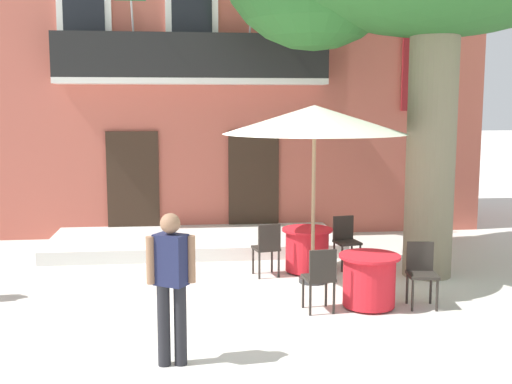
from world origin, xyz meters
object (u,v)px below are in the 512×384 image
Objects in this scene: cafe_chair_middle_1 at (345,238)px; pedestrian_mid_plaza at (171,280)px; cafe_umbrella at (314,120)px; cafe_chair_near_tree_0 at (320,275)px; cafe_table_middle at (307,250)px; cafe_chair_near_tree_1 at (421,270)px; cafe_chair_middle_0 at (267,246)px; cafe_table_near_tree at (369,280)px.

cafe_chair_middle_1 is 0.54× the size of pedestrian_mid_plaza.
cafe_umbrella is (-0.76, -0.85, 2.08)m from cafe_chair_middle_1.
cafe_chair_middle_1 is 0.31× the size of cafe_umbrella.
cafe_chair_near_tree_0 is 1.05× the size of cafe_table_middle.
cafe_chair_middle_0 is at bearing 138.10° from cafe_chair_near_tree_1.
cafe_chair_near_tree_1 is at bearing -1.58° from cafe_table_near_tree.
cafe_chair_middle_1 is at bearing 15.98° from cafe_table_middle.
cafe_chair_near_tree_1 is 2.37m from cafe_table_middle.
cafe_table_near_tree is at bearing -55.10° from cafe_chair_middle_0.
cafe_table_middle is at bearing 122.16° from cafe_chair_near_tree_1.
cafe_table_near_tree is 0.30× the size of cafe_umbrella.
cafe_table_middle is 0.30× the size of cafe_umbrella.
pedestrian_mid_plaza is at bearing -147.94° from cafe_table_near_tree.
cafe_chair_middle_1 is at bearing 52.86° from pedestrian_mid_plaza.
cafe_chair_middle_0 is at bearing -162.47° from cafe_table_middle.
cafe_table_middle is at bearing -164.02° from cafe_chair_middle_1.
cafe_umbrella reaches higher than pedestrian_mid_plaza.
cafe_chair_middle_0 and cafe_chair_middle_1 have the same top height.
cafe_chair_near_tree_1 is (0.75, -0.02, 0.14)m from cafe_table_near_tree.
pedestrian_mid_plaza reaches higher than cafe_chair_middle_1.
cafe_table_near_tree is at bearing 32.06° from pedestrian_mid_plaza.
cafe_chair_near_tree_0 is at bearing -112.27° from cafe_chair_middle_1.
pedestrian_mid_plaza is (-1.99, -1.56, 0.43)m from cafe_chair_near_tree_0.
cafe_chair_near_tree_0 is at bearing -96.26° from cafe_table_middle.
cafe_table_middle is 0.77m from cafe_chair_middle_1.
cafe_chair_near_tree_0 is 2.15m from cafe_table_middle.
cafe_chair_near_tree_1 and cafe_chair_middle_1 have the same top height.
cafe_umbrella reaches higher than cafe_table_middle.
cafe_chair_near_tree_1 is 0.54× the size of pedestrian_mid_plaza.
cafe_table_near_tree is at bearing -68.09° from cafe_umbrella.
cafe_chair_near_tree_0 and cafe_chair_middle_0 have the same top height.
cafe_table_middle is (-1.26, 2.00, -0.14)m from cafe_chair_near_tree_1.
cafe_chair_near_tree_1 is 2.66m from cafe_chair_middle_0.
cafe_table_near_tree is at bearing 178.42° from cafe_chair_near_tree_1.
cafe_chair_middle_0 is at bearing 66.46° from pedestrian_mid_plaza.
pedestrian_mid_plaza reaches higher than cafe_table_middle.
cafe_chair_near_tree_1 is at bearing -46.45° from cafe_umbrella.
cafe_table_near_tree is 3.27m from pedestrian_mid_plaza.
cafe_table_middle is (-0.50, 1.98, 0.00)m from cafe_table_near_tree.
cafe_chair_near_tree_0 is 1.00× the size of cafe_chair_near_tree_1.
cafe_chair_middle_0 is 2.23m from cafe_umbrella.
cafe_chair_middle_0 is 3.80m from pedestrian_mid_plaza.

